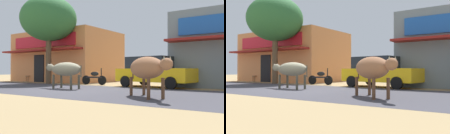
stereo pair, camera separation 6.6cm
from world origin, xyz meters
The scene contains 9 objects.
ground centered at (0.00, 0.00, 0.00)m, with size 80.00×80.00×0.00m, color #A2875A.
asphalt_road centered at (0.00, 0.00, 0.00)m, with size 72.00×5.87×0.00m, color #3E3D45.
storefront_left_cafe centered at (-6.62, 6.78, 2.00)m, with size 8.23×6.15×3.99m.
roadside_tree centered at (-4.78, 3.04, 4.40)m, with size 3.81×3.81×5.96m.
parked_hatchback_car centered at (2.64, 3.79, 0.84)m, with size 4.35×2.42×1.64m.
parked_motorcycle centered at (-1.37, 3.71, 0.46)m, with size 1.77×0.28×1.04m.
cow_near_brown centered at (-0.50, 0.23, 0.95)m, with size 2.64×0.93×1.30m.
cow_far_dark centered at (4.47, -1.05, 0.97)m, with size 2.34×1.97×1.36m.
cafe_chair_near_tree centered at (-8.35, 4.33, 0.51)m, with size 0.53×0.53×0.92m.
Camera 1 is at (7.97, -8.48, 0.90)m, focal length 39.15 mm.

